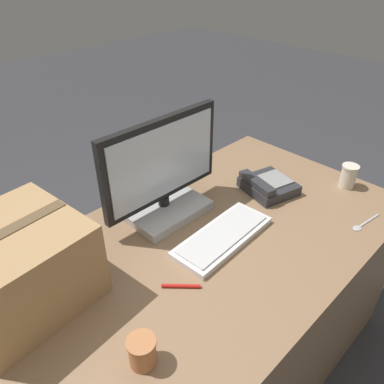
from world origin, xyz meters
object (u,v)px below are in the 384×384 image
Objects in this scene: monitor at (163,177)px; paper_cup_right at (348,176)px; paper_cup_left at (142,352)px; cardboard_box at (16,267)px; spoon at (362,225)px; pen_marker at (181,286)px; keyboard at (223,236)px; desk_phone at (267,185)px.

monitor is 0.82m from paper_cup_right.
cardboard_box reaches higher than paper_cup_left.
cardboard_box is (-1.28, 0.39, 0.07)m from paper_cup_right.
pen_marker reaches higher than spoon.
paper_cup_right is 1.09× the size of pen_marker.
keyboard reaches higher than spoon.
monitor reaches higher than keyboard.
desk_phone is 0.36m from paper_cup_right.
paper_cup_left is at bearing -73.96° from cardboard_box.
paper_cup_left is 0.52× the size of spoon.
cardboard_box is at bearing -176.76° from monitor.
paper_cup_left reaches higher than pen_marker.
desk_phone is at bearing -122.01° from pen_marker.
desk_phone is 0.65m from pen_marker.
spoon is 0.41× the size of cardboard_box.
monitor is 1.27× the size of keyboard.
paper_cup_right is 0.28m from spoon.
monitor reaches higher than pen_marker.
monitor is 6.07× the size of paper_cup_left.
cardboard_box is 4.21× the size of pen_marker.
spoon is at bearing -141.26° from paper_cup_right.
cardboard_box is at bearing 155.66° from keyboard.
pen_marker is (-0.70, 0.26, 0.00)m from spoon.
paper_cup_left reaches higher than desk_phone.
monitor is 0.78m from spoon.
cardboard_box is (-0.12, 0.42, 0.08)m from paper_cup_left.
paper_cup_right reaches higher than paper_cup_left.
keyboard is 0.67m from paper_cup_right.
paper_cup_left is (-0.88, -0.25, 0.02)m from desk_phone.
keyboard is at bearing -21.20° from cardboard_box.
monitor is 1.30× the size of cardboard_box.
desk_phone is at bearing 15.74° from paper_cup_left.
spoon is 1.72× the size of pen_marker.
pen_marker is at bearing -170.42° from keyboard.
pen_marker is at bearing -123.89° from monitor.
pen_marker is at bearing 25.19° from paper_cup_left.
paper_cup_left is 0.21× the size of cardboard_box.
keyboard is 0.68m from cardboard_box.
paper_cup_right is at bearing -17.08° from cardboard_box.
keyboard is 1.02× the size of cardboard_box.
pen_marker is (-0.64, -0.14, -0.02)m from desk_phone.
keyboard is at bearing -81.81° from monitor.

